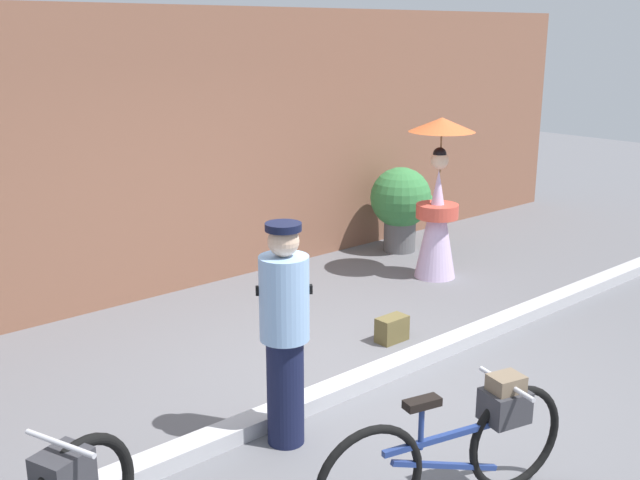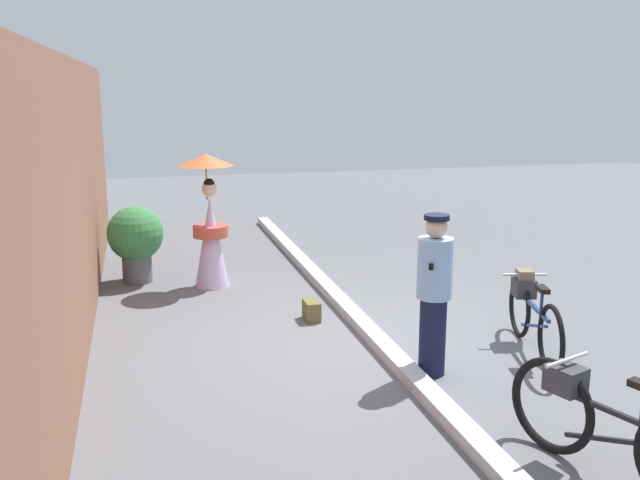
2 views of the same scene
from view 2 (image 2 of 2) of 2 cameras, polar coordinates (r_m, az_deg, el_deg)
ground_plane at (r=7.87m, az=4.34°, el=-8.19°), size 30.00×30.00×0.00m
building_wall at (r=7.11m, az=-20.91°, el=1.56°), size 14.00×0.40×3.06m
sidewalk_curb at (r=7.85m, az=4.35°, el=-7.78°), size 14.00×0.20×0.12m
bicycle_near_officer at (r=5.53m, az=22.42°, el=-13.80°), size 1.74×0.71×0.83m
bicycle_far_side at (r=7.78m, az=16.89°, el=-5.64°), size 1.72×0.58×0.80m
person_officer at (r=6.81m, az=9.29°, el=-4.15°), size 0.34×0.34×1.59m
person_with_parasol at (r=9.82m, az=-8.98°, el=1.43°), size 0.76×0.76×1.86m
potted_plant_by_door at (r=10.32m, az=-14.73°, el=0.18°), size 0.81×0.79×1.11m
backpack_on_pavement at (r=8.48m, az=-0.66°, el=-5.72°), size 0.30×0.17×0.24m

